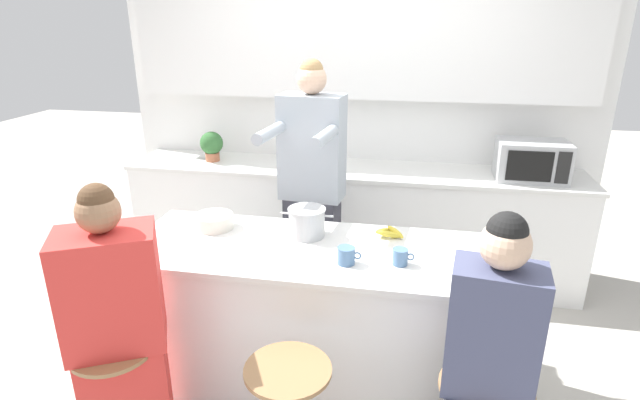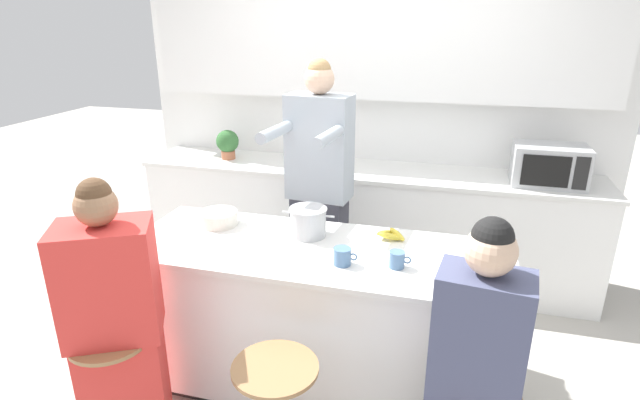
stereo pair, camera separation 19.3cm
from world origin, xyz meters
name	(u,v)px [view 1 (the left image)]	position (x,y,z in m)	size (l,w,h in m)	color
ground_plane	(318,382)	(0.00, 0.00, 0.00)	(16.00, 16.00, 0.00)	#B2ADA3
wall_back	(357,85)	(0.00, 1.71, 1.54)	(3.92, 0.22, 2.70)	white
back_counter	(350,221)	(0.00, 1.43, 0.46)	(3.64, 0.60, 0.93)	white
kitchen_island	(318,318)	(0.00, 0.00, 0.45)	(2.07, 0.76, 0.89)	black
bar_stool_leftmost	(121,397)	(-0.83, -0.68, 0.36)	(0.38, 0.38, 0.64)	#997047
person_cooking	(312,201)	(-0.17, 0.67, 0.91)	(0.47, 0.63, 1.83)	#383842
person_wrapped_blanket	(119,337)	(-0.81, -0.65, 0.67)	(0.51, 0.45, 1.42)	red
person_seated_near	(485,386)	(0.82, -0.65, 0.65)	(0.37, 0.30, 1.41)	#333338
cooking_pot	(307,222)	(-0.09, 0.15, 0.98)	(0.30, 0.22, 0.17)	#B7BABC
fruit_bowl	(214,221)	(-0.65, 0.16, 0.93)	(0.23, 0.23, 0.08)	silver
coffee_cup_near	(346,256)	(0.18, -0.15, 0.94)	(0.12, 0.09, 0.09)	#4C7099
coffee_cup_far	(400,257)	(0.45, -0.11, 0.94)	(0.11, 0.08, 0.08)	#4C7099
banana_bunch	(389,232)	(0.37, 0.22, 0.92)	(0.18, 0.13, 0.06)	yellow
microwave	(532,160)	(1.34, 1.39, 1.07)	(0.50, 0.33, 0.29)	#B2B5B7
potted_plant	(212,145)	(-1.17, 1.43, 1.06)	(0.19, 0.19, 0.25)	#A86042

